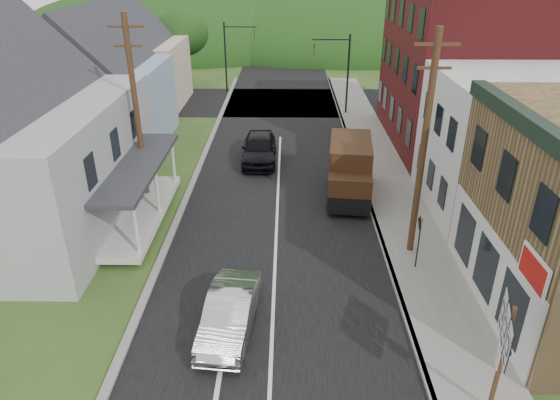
{
  "coord_description": "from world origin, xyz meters",
  "views": [
    {
      "loc": [
        0.44,
        -14.29,
        11.18
      ],
      "look_at": [
        0.18,
        3.89,
        2.2
      ],
      "focal_mm": 32.0,
      "sensor_mm": 36.0,
      "label": 1
    }
  ],
  "objects_px": {
    "dark_sedan": "(259,148)",
    "route_sign_cluster": "(503,345)",
    "delivery_van": "(350,170)",
    "silver_sedan": "(230,313)",
    "warning_sign": "(419,235)"
  },
  "relations": [
    {
      "from": "dark_sedan",
      "to": "delivery_van",
      "type": "relative_size",
      "value": 0.94
    },
    {
      "from": "route_sign_cluster",
      "to": "warning_sign",
      "type": "distance_m",
      "value": 6.84
    },
    {
      "from": "silver_sedan",
      "to": "dark_sedan",
      "type": "distance_m",
      "value": 14.99
    },
    {
      "from": "dark_sedan",
      "to": "silver_sedan",
      "type": "bearing_deg",
      "value": -91.61
    },
    {
      "from": "silver_sedan",
      "to": "delivery_van",
      "type": "distance_m",
      "value": 11.46
    },
    {
      "from": "dark_sedan",
      "to": "warning_sign",
      "type": "bearing_deg",
      "value": -60.48
    },
    {
      "from": "warning_sign",
      "to": "dark_sedan",
      "type": "bearing_deg",
      "value": 122.13
    },
    {
      "from": "silver_sedan",
      "to": "warning_sign",
      "type": "distance_m",
      "value": 7.81
    },
    {
      "from": "dark_sedan",
      "to": "route_sign_cluster",
      "type": "height_order",
      "value": "route_sign_cluster"
    },
    {
      "from": "warning_sign",
      "to": "route_sign_cluster",
      "type": "bearing_deg",
      "value": -84.82
    },
    {
      "from": "silver_sedan",
      "to": "delivery_van",
      "type": "bearing_deg",
      "value": 69.84
    },
    {
      "from": "delivery_van",
      "to": "warning_sign",
      "type": "xyz_separation_m",
      "value": [
        1.88,
        -6.69,
        0.18
      ]
    },
    {
      "from": "delivery_van",
      "to": "route_sign_cluster",
      "type": "distance_m",
      "value": 13.71
    },
    {
      "from": "silver_sedan",
      "to": "warning_sign",
      "type": "xyz_separation_m",
      "value": [
        6.87,
        3.59,
        0.92
      ]
    },
    {
      "from": "dark_sedan",
      "to": "delivery_van",
      "type": "bearing_deg",
      "value": -45.26
    }
  ]
}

